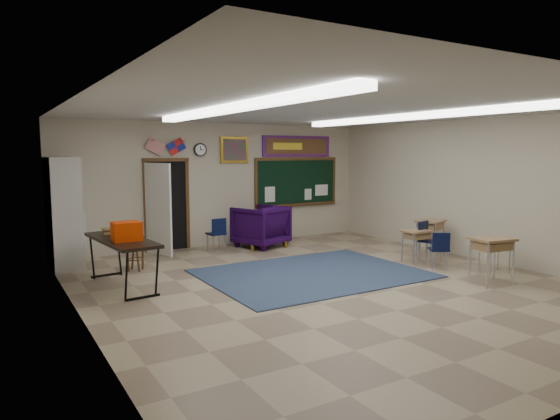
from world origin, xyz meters
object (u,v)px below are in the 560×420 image
student_desk_front_left (417,245)px  wooden_stool (135,253)px  student_desk_front_right (430,236)px  wingback_armchair (261,226)px  folding_table (122,260)px

student_desk_front_left → wooden_stool: bearing=157.4°
wooden_stool → student_desk_front_right: bearing=-17.8°
student_desk_front_right → wingback_armchair: bearing=112.6°
student_desk_front_right → folding_table: bearing=151.5°
student_desk_front_left → wooden_stool: 5.70m
student_desk_front_right → student_desk_front_left: bearing=-176.5°
wingback_armchair → folding_table: size_ratio=0.53×
wingback_armchair → student_desk_front_left: 3.77m
wingback_armchair → student_desk_front_left: (1.93, -3.24, -0.12)m
student_desk_front_left → student_desk_front_right: student_desk_front_right is taller
wingback_armchair → student_desk_front_left: wingback_armchair is taller
wingback_armchair → wooden_stool: size_ratio=1.65×
student_desk_front_left → folding_table: (-5.71, 1.22, 0.08)m
wingback_armchair → student_desk_front_right: 3.96m
student_desk_front_left → folding_table: folding_table is taller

